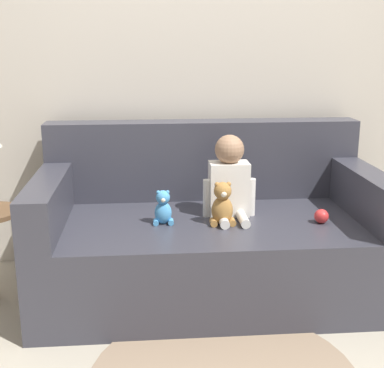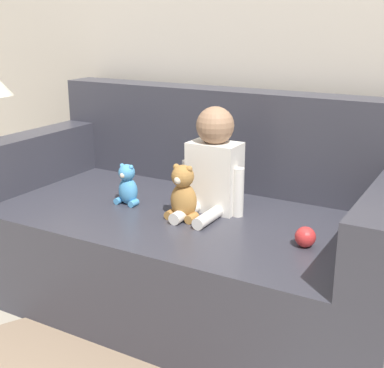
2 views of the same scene
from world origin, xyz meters
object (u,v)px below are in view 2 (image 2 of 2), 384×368
at_px(person_baby, 213,166).
at_px(plush_toy_side, 128,185).
at_px(teddy_bear_brown, 183,194).
at_px(toy_ball, 305,237).
at_px(couch, 194,231).

distance_m(person_baby, plush_toy_side, 0.40).
bearing_deg(plush_toy_side, teddy_bear_brown, -6.86).
bearing_deg(toy_ball, couch, 160.92).
bearing_deg(plush_toy_side, toy_ball, -4.08).
height_order(person_baby, toy_ball, person_baby).
relative_size(teddy_bear_brown, plush_toy_side, 1.26).
xyz_separation_m(couch, person_baby, (0.11, -0.02, 0.33)).
bearing_deg(couch, person_baby, -12.01).
bearing_deg(teddy_bear_brown, plush_toy_side, 173.14).
height_order(plush_toy_side, toy_ball, plush_toy_side).
relative_size(teddy_bear_brown, toy_ball, 3.05).
distance_m(couch, teddy_bear_brown, 0.30).
bearing_deg(plush_toy_side, person_baby, 17.66).
bearing_deg(teddy_bear_brown, person_baby, 69.33).
xyz_separation_m(person_baby, plush_toy_side, (-0.37, -0.12, -0.11)).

